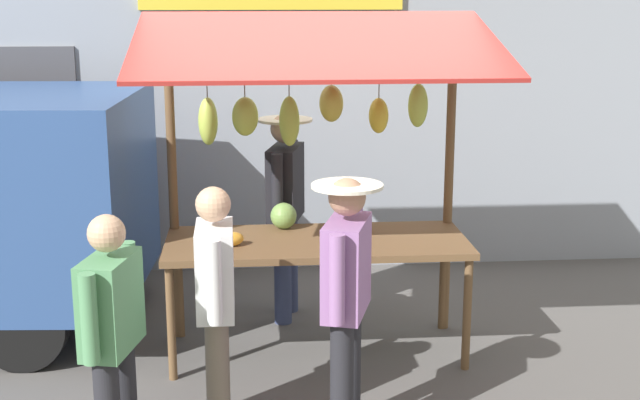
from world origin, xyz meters
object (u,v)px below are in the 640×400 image
object	(u,v)px
vendor_with_sunhat	(286,199)
shopper_with_shopping_bag	(346,288)
shopper_in_grey_tee	(216,294)
shopper_with_ponytail	(112,330)
market_stall	(314,148)

from	to	relation	value
vendor_with_sunhat	shopper_with_shopping_bag	distance (m)	2.04
shopper_in_grey_tee	shopper_with_ponytail	bearing A→B (deg)	129.43
vendor_with_sunhat	shopper_with_ponytail	distance (m)	2.56
shopper_with_shopping_bag	market_stall	bearing A→B (deg)	20.58
vendor_with_sunhat	shopper_in_grey_tee	xyz separation A→B (m)	(0.50, 1.87, -0.13)
shopper_in_grey_tee	shopper_with_ponytail	distance (m)	0.72
shopper_in_grey_tee	shopper_with_shopping_bag	size ratio (longest dim) A/B	0.96
market_stall	shopper_with_ponytail	bearing A→B (deg)	53.08
shopper_in_grey_tee	shopper_with_ponytail	xyz separation A→B (m)	(0.55, 0.46, -0.02)
shopper_with_shopping_bag	shopper_with_ponytail	xyz separation A→B (m)	(1.32, 0.31, -0.09)
vendor_with_sunhat	shopper_in_grey_tee	distance (m)	1.94
market_stall	shopper_with_shopping_bag	xyz separation A→B (m)	(-0.09, 1.33, -0.60)
shopper_with_ponytail	shopper_in_grey_tee	bearing A→B (deg)	-36.46
market_stall	shopper_with_shopping_bag	world-z (taller)	market_stall
market_stall	vendor_with_sunhat	size ratio (longest dim) A/B	1.47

